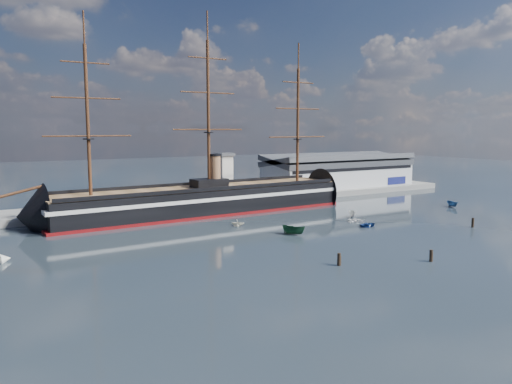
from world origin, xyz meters
TOP-DOWN VIEW (x-y plane):
  - ground at (0.00, 40.00)m, footprint 600.00×600.00m
  - quay at (10.00, 76.00)m, footprint 180.00×18.00m
  - warehouse at (58.00, 80.00)m, footprint 63.00×21.00m
  - quay_tower at (3.00, 73.00)m, footprint 5.00×5.00m
  - warship at (-12.97, 60.00)m, footprint 113.15×19.38m
  - motorboat_a at (-5.67, 22.64)m, footprint 7.21×5.45m
  - motorboat_b at (16.43, 20.56)m, footprint 1.40×3.20m
  - motorboat_c at (22.52, 33.10)m, footprint 5.57×4.39m
  - motorboat_d at (-11.92, 38.40)m, footprint 5.08×5.83m
  - motorboat_e at (18.20, 26.94)m, footprint 2.46×2.96m
  - motorboat_f at (62.32, 30.09)m, footprint 6.27×3.99m
  - piling_near_left at (-14.42, -3.50)m, footprint 0.64×0.64m
  - piling_near_mid at (2.19, -10.47)m, footprint 0.64×0.64m
  - piling_far_right at (38.03, 5.85)m, footprint 0.64×0.64m

SIDE VIEW (x-z plane):
  - ground at x=0.00m, z-range 0.00..0.00m
  - quay at x=10.00m, z-range -1.00..1.00m
  - motorboat_a at x=-5.67m, z-range -1.37..1.37m
  - motorboat_b at x=16.43m, z-range -0.73..0.73m
  - motorboat_c at x=22.52m, z-range -1.06..1.06m
  - motorboat_d at x=-11.92m, z-range -1.00..1.00m
  - motorboat_e at x=18.20m, z-range -0.65..0.65m
  - motorboat_f at x=62.32m, z-range -1.18..1.18m
  - piling_near_left at x=-14.42m, z-range -1.52..1.52m
  - piling_near_mid at x=2.19m, z-range -1.49..1.49m
  - piling_far_right at x=38.03m, z-range -1.57..1.57m
  - warship at x=-12.97m, z-range -22.93..31.01m
  - warehouse at x=58.00m, z-range 2.18..13.78m
  - quay_tower at x=3.00m, z-range 2.25..17.25m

